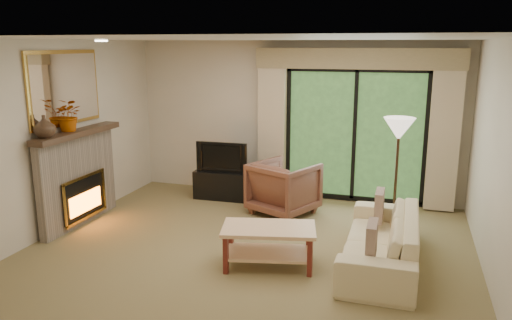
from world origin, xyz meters
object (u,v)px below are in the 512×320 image
(media_console, at_px, (224,184))
(armchair, at_px, (284,188))
(sofa, at_px, (381,239))
(coffee_table, at_px, (269,246))

(media_console, bearing_deg, armchair, -23.29)
(media_console, relative_size, armchair, 1.07)
(media_console, height_order, sofa, sofa)
(armchair, xyz_separation_m, sofa, (1.54, -1.42, -0.10))
(media_console, xyz_separation_m, sofa, (2.69, -1.87, 0.07))
(armchair, height_order, coffee_table, armchair)
(sofa, distance_m, coffee_table, 1.32)
(sofa, xyz_separation_m, coffee_table, (-1.24, -0.46, -0.06))
(sofa, relative_size, coffee_table, 1.96)
(media_console, xyz_separation_m, coffee_table, (1.45, -2.33, 0.00))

